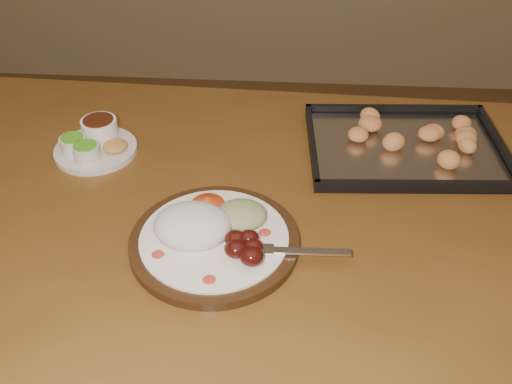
{
  "coord_description": "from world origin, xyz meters",
  "views": [
    {
      "loc": [
        0.06,
        -0.77,
        1.44
      ],
      "look_at": [
        0.0,
        0.07,
        0.77
      ],
      "focal_mm": 40.0,
      "sensor_mm": 36.0,
      "label": 1
    }
  ],
  "objects": [
    {
      "name": "dinner_plate",
      "position": [
        -0.06,
        -0.05,
        0.77
      ],
      "size": [
        0.38,
        0.29,
        0.07
      ],
      "rotation": [
        0.0,
        0.0,
        -0.34
      ],
      "color": "black",
      "rests_on": "dining_table"
    },
    {
      "name": "condiment_saucer",
      "position": [
        -0.35,
        0.21,
        0.77
      ],
      "size": [
        0.17,
        0.17,
        0.06
      ],
      "rotation": [
        0.0,
        0.0,
        -0.33
      ],
      "color": "beige",
      "rests_on": "dining_table"
    },
    {
      "name": "baking_tray",
      "position": [
        0.31,
        0.26,
        0.76
      ],
      "size": [
        0.42,
        0.32,
        0.04
      ],
      "rotation": [
        0.0,
        0.0,
        0.06
      ],
      "color": "black",
      "rests_on": "dining_table"
    },
    {
      "name": "dining_table",
      "position": [
        -0.05,
        0.06,
        0.65
      ],
      "size": [
        1.53,
        0.96,
        0.75
      ],
      "rotation": [
        0.0,
        0.0,
        -0.04
      ],
      "color": "brown",
      "rests_on": "ground"
    }
  ]
}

